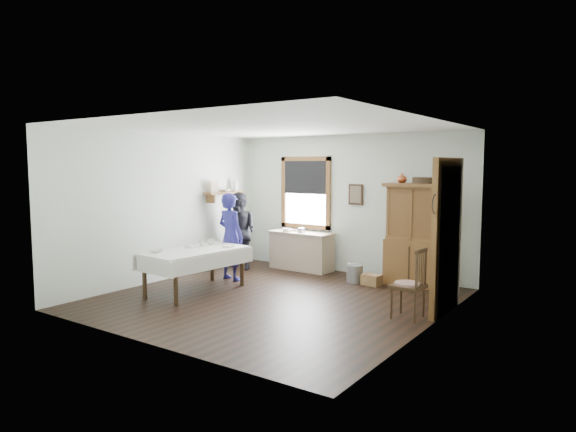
{
  "coord_description": "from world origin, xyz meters",
  "views": [
    {
      "loc": [
        4.7,
        -6.41,
        2.11
      ],
      "look_at": [
        0.06,
        0.3,
        1.3
      ],
      "focal_mm": 32.0,
      "sensor_mm": 36.0,
      "label": 1
    }
  ],
  "objects_px": {
    "dining_table": "(196,271)",
    "wicker_basket": "(372,280)",
    "pail": "(355,274)",
    "woman_blue": "(231,240)",
    "work_counter": "(301,251)",
    "spindle_chair": "(408,283)",
    "figure_dark": "(240,234)",
    "china_hutch": "(414,235)"
  },
  "relations": [
    {
      "from": "work_counter",
      "to": "dining_table",
      "type": "height_order",
      "value": "work_counter"
    },
    {
      "from": "spindle_chair",
      "to": "pail",
      "type": "bearing_deg",
      "value": 138.8
    },
    {
      "from": "dining_table",
      "to": "woman_blue",
      "type": "relative_size",
      "value": 1.19
    },
    {
      "from": "pail",
      "to": "woman_blue",
      "type": "relative_size",
      "value": 0.21
    },
    {
      "from": "figure_dark",
      "to": "pail",
      "type": "bearing_deg",
      "value": 10.86
    },
    {
      "from": "work_counter",
      "to": "china_hutch",
      "type": "height_order",
      "value": "china_hutch"
    },
    {
      "from": "spindle_chair",
      "to": "figure_dark",
      "type": "distance_m",
      "value": 4.26
    },
    {
      "from": "china_hutch",
      "to": "woman_blue",
      "type": "height_order",
      "value": "china_hutch"
    },
    {
      "from": "dining_table",
      "to": "woman_blue",
      "type": "bearing_deg",
      "value": 96.02
    },
    {
      "from": "work_counter",
      "to": "spindle_chair",
      "type": "xyz_separation_m",
      "value": [
        3.03,
        -1.94,
        0.11
      ]
    },
    {
      "from": "spindle_chair",
      "to": "pail",
      "type": "xyz_separation_m",
      "value": [
        -1.61,
        1.54,
        -0.33
      ]
    },
    {
      "from": "pail",
      "to": "figure_dark",
      "type": "relative_size",
      "value": 0.22
    },
    {
      "from": "work_counter",
      "to": "spindle_chair",
      "type": "height_order",
      "value": "spindle_chair"
    },
    {
      "from": "dining_table",
      "to": "figure_dark",
      "type": "bearing_deg",
      "value": 107.58
    },
    {
      "from": "work_counter",
      "to": "figure_dark",
      "type": "bearing_deg",
      "value": -143.79
    },
    {
      "from": "china_hutch",
      "to": "pail",
      "type": "bearing_deg",
      "value": -158.09
    },
    {
      "from": "wicker_basket",
      "to": "figure_dark",
      "type": "height_order",
      "value": "figure_dark"
    },
    {
      "from": "dining_table",
      "to": "spindle_chair",
      "type": "height_order",
      "value": "spindle_chair"
    },
    {
      "from": "china_hutch",
      "to": "figure_dark",
      "type": "xyz_separation_m",
      "value": [
        -3.4,
        -0.7,
        -0.17
      ]
    },
    {
      "from": "work_counter",
      "to": "pail",
      "type": "relative_size",
      "value": 4.24
    },
    {
      "from": "spindle_chair",
      "to": "figure_dark",
      "type": "xyz_separation_m",
      "value": [
        -4.07,
        1.25,
        0.24
      ]
    },
    {
      "from": "pail",
      "to": "woman_blue",
      "type": "height_order",
      "value": "woman_blue"
    },
    {
      "from": "pail",
      "to": "work_counter",
      "type": "bearing_deg",
      "value": 164.24
    },
    {
      "from": "pail",
      "to": "woman_blue",
      "type": "distance_m",
      "value": 2.35
    },
    {
      "from": "work_counter",
      "to": "dining_table",
      "type": "relative_size",
      "value": 0.76
    },
    {
      "from": "work_counter",
      "to": "woman_blue",
      "type": "bearing_deg",
      "value": -107.72
    },
    {
      "from": "dining_table",
      "to": "woman_blue",
      "type": "xyz_separation_m",
      "value": [
        -0.11,
        1.02,
        0.39
      ]
    },
    {
      "from": "dining_table",
      "to": "wicker_basket",
      "type": "bearing_deg",
      "value": 43.49
    },
    {
      "from": "china_hutch",
      "to": "figure_dark",
      "type": "height_order",
      "value": "china_hutch"
    },
    {
      "from": "wicker_basket",
      "to": "china_hutch",
      "type": "bearing_deg",
      "value": 36.54
    },
    {
      "from": "pail",
      "to": "woman_blue",
      "type": "bearing_deg",
      "value": -150.36
    },
    {
      "from": "dining_table",
      "to": "pail",
      "type": "bearing_deg",
      "value": 48.86
    },
    {
      "from": "dining_table",
      "to": "pail",
      "type": "xyz_separation_m",
      "value": [
        1.87,
        2.14,
        -0.2
      ]
    },
    {
      "from": "woman_blue",
      "to": "figure_dark",
      "type": "distance_m",
      "value": 0.96
    },
    {
      "from": "china_hutch",
      "to": "pail",
      "type": "distance_m",
      "value": 1.27
    },
    {
      "from": "china_hutch",
      "to": "wicker_basket",
      "type": "distance_m",
      "value": 1.09
    },
    {
      "from": "work_counter",
      "to": "wicker_basket",
      "type": "xyz_separation_m",
      "value": [
        1.77,
        -0.43,
        -0.29
      ]
    },
    {
      "from": "woman_blue",
      "to": "work_counter",
      "type": "bearing_deg",
      "value": -102.65
    },
    {
      "from": "pail",
      "to": "figure_dark",
      "type": "xyz_separation_m",
      "value": [
        -2.46,
        -0.29,
        0.57
      ]
    },
    {
      "from": "dining_table",
      "to": "wicker_basket",
      "type": "distance_m",
      "value": 3.08
    },
    {
      "from": "wicker_basket",
      "to": "pail",
      "type": "bearing_deg",
      "value": 174.65
    },
    {
      "from": "spindle_chair",
      "to": "china_hutch",
      "type": "bearing_deg",
      "value": 111.38
    }
  ]
}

